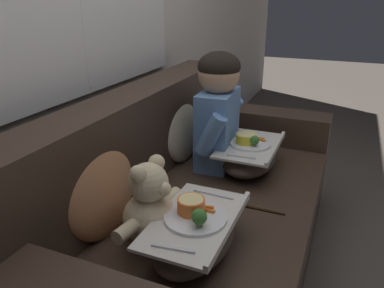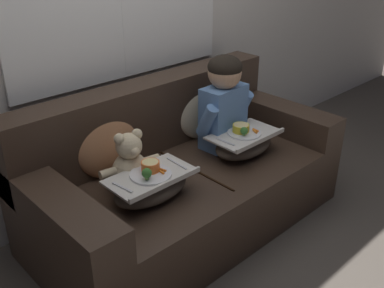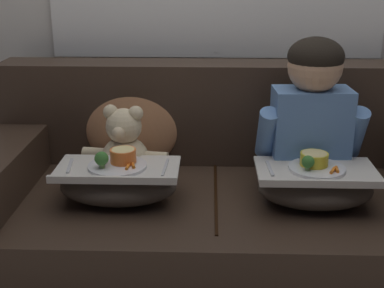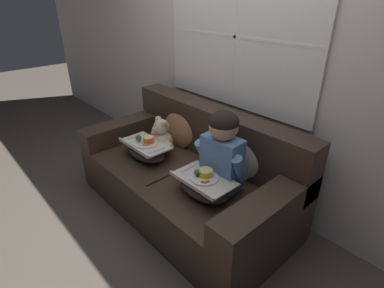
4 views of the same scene
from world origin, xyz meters
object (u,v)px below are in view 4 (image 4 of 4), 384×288
at_px(teddy_bear, 161,138).
at_px(lap_tray_child, 204,186).
at_px(throw_pillow_behind_child, 241,153).
at_px(child_figure, 222,147).
at_px(throw_pillow_behind_teddy, 180,126).
at_px(lap_tray_teddy, 146,150).
at_px(couch, 189,177).

distance_m(teddy_bear, lap_tray_child, 0.79).
height_order(throw_pillow_behind_child, child_figure, child_figure).
relative_size(throw_pillow_behind_teddy, child_figure, 0.74).
relative_size(child_figure, lap_tray_child, 1.36).
distance_m(teddy_bear, lap_tray_teddy, 0.19).
relative_size(couch, child_figure, 3.16).
relative_size(throw_pillow_behind_child, throw_pillow_behind_teddy, 0.95).
bearing_deg(lap_tray_child, child_figure, 89.78).
height_order(throw_pillow_behind_child, teddy_bear, throw_pillow_behind_child).
xyz_separation_m(throw_pillow_behind_teddy, lap_tray_child, (0.76, -0.42, -0.12)).
bearing_deg(child_figure, lap_tray_teddy, -166.39).
xyz_separation_m(couch, lap_tray_teddy, (-0.38, -0.19, 0.19)).
bearing_deg(child_figure, throw_pillow_behind_child, 90.02).
bearing_deg(lap_tray_child, lap_tray_teddy, -180.00).
distance_m(couch, throw_pillow_behind_teddy, 0.54).
height_order(throw_pillow_behind_child, lap_tray_teddy, throw_pillow_behind_child).
bearing_deg(lap_tray_child, couch, 153.89).
bearing_deg(throw_pillow_behind_child, couch, -149.07).
xyz_separation_m(child_figure, lap_tray_teddy, (-0.76, -0.18, -0.26)).
bearing_deg(throw_pillow_behind_child, lap_tray_teddy, -151.44).
distance_m(couch, lap_tray_teddy, 0.47).
bearing_deg(throw_pillow_behind_child, teddy_bear, -162.95).
xyz_separation_m(child_figure, lap_tray_child, (-0.00, -0.18, -0.26)).
bearing_deg(lap_tray_teddy, throw_pillow_behind_child, 28.56).
bearing_deg(teddy_bear, throw_pillow_behind_teddy, 89.82).
relative_size(couch, throw_pillow_behind_teddy, 4.29).
relative_size(child_figure, teddy_bear, 1.68).
xyz_separation_m(throw_pillow_behind_child, lap_tray_teddy, (-0.76, -0.42, -0.12)).
distance_m(child_figure, teddy_bear, 0.79).
bearing_deg(lap_tray_teddy, couch, 26.08).
distance_m(throw_pillow_behind_child, child_figure, 0.27).
relative_size(lap_tray_child, lap_tray_teddy, 0.97).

